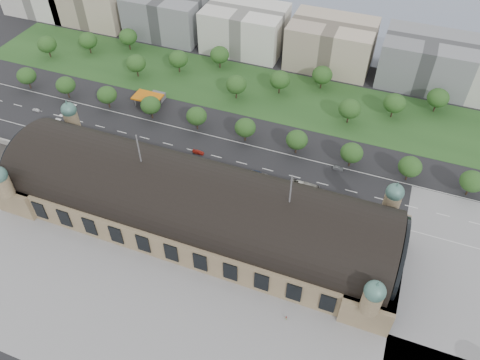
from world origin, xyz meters
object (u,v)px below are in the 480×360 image
(traffic_car_5, at_px, (338,168))
(parked_car_1, at_px, (57,140))
(traffic_car_3, at_px, (198,152))
(parked_car_0, at_px, (67,144))
(bus_east, at_px, (304,187))
(pedestrian_0, at_px, (286,318))
(petrol_station, at_px, (153,97))
(parked_car_6, at_px, (139,161))
(traffic_car_6, at_px, (362,213))
(parked_car_4, at_px, (132,160))
(traffic_car_2, at_px, (99,142))
(bus_west, at_px, (223,171))
(parked_car_5, at_px, (120,156))
(parked_car_2, at_px, (75,143))
(traffic_car_0, at_px, (36,110))
(parked_car_3, at_px, (107,153))
(bus_mid, at_px, (262,177))
(traffic_car_4, at_px, (256,172))

(traffic_car_5, distance_m, parked_car_1, 127.09)
(traffic_car_3, relative_size, parked_car_0, 1.10)
(bus_east, bearing_deg, pedestrian_0, -168.49)
(petrol_station, bearing_deg, parked_car_6, -69.46)
(traffic_car_5, xyz_separation_m, traffic_car_6, (14.28, -21.72, 0.02))
(parked_car_4, bearing_deg, petrol_station, 158.92)
(petrol_station, bearing_deg, traffic_car_2, -101.07)
(traffic_car_2, height_order, traffic_car_5, traffic_car_5)
(traffic_car_2, bearing_deg, parked_car_4, 78.07)
(petrol_station, distance_m, bus_west, 64.36)
(traffic_car_6, height_order, pedestrian_0, pedestrian_0)
(traffic_car_6, relative_size, parked_car_5, 1.18)
(parked_car_2, relative_size, parked_car_5, 1.04)
(traffic_car_0, height_order, bus_west, bus_west)
(traffic_car_0, xyz_separation_m, parked_car_3, (50.40, -15.32, 0.01))
(parked_car_5, xyz_separation_m, parked_car_6, (9.41, 0.02, 0.12))
(bus_east, bearing_deg, parked_car_4, 99.38)
(traffic_car_6, relative_size, bus_mid, 0.52)
(parked_car_2, bearing_deg, traffic_car_4, 57.58)
(parked_car_2, bearing_deg, bus_west, 54.81)
(bus_mid, bearing_deg, traffic_car_3, 82.45)
(traffic_car_3, distance_m, parked_car_6, 26.14)
(parked_car_0, bearing_deg, petrol_station, 133.55)
(parked_car_6, height_order, bus_west, bus_west)
(traffic_car_5, distance_m, bus_mid, 33.61)
(traffic_car_2, relative_size, parked_car_5, 1.08)
(traffic_car_0, xyz_separation_m, bus_mid, (119.70, -6.15, 0.79))
(parked_car_5, bearing_deg, parked_car_2, -114.76)
(traffic_car_4, xyz_separation_m, parked_car_1, (-92.13, -12.69, 0.07))
(parked_car_5, relative_size, bus_east, 0.37)
(parked_car_2, bearing_deg, petrol_station, 117.57)
(petrol_station, xyz_separation_m, parked_car_6, (16.11, -42.98, -2.17))
(traffic_car_0, bearing_deg, parked_car_3, 75.38)
(traffic_car_2, bearing_deg, petrol_station, 171.55)
(traffic_car_0, relative_size, bus_east, 0.32)
(parked_car_3, bearing_deg, parked_car_6, 53.24)
(petrol_station, relative_size, bus_east, 1.12)
(parked_car_0, bearing_deg, traffic_car_6, 70.92)
(traffic_car_3, bearing_deg, bus_mid, -101.91)
(parked_car_2, xyz_separation_m, bus_mid, (86.82, 8.29, 0.77))
(parked_car_6, relative_size, bus_west, 0.49)
(parked_car_1, relative_size, parked_car_6, 1.08)
(traffic_car_4, height_order, pedestrian_0, pedestrian_0)
(bus_mid, bearing_deg, parked_car_6, 102.43)
(parked_car_2, height_order, pedestrian_0, pedestrian_0)
(parked_car_0, xyz_separation_m, parked_car_4, (33.31, 0.91, 0.04))
(traffic_car_3, height_order, bus_west, bus_west)
(traffic_car_2, xyz_separation_m, bus_west, (60.54, 1.72, 0.81))
(traffic_car_0, relative_size, parked_car_2, 0.83)
(traffic_car_2, xyz_separation_m, bus_east, (94.96, 4.80, 1.04))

